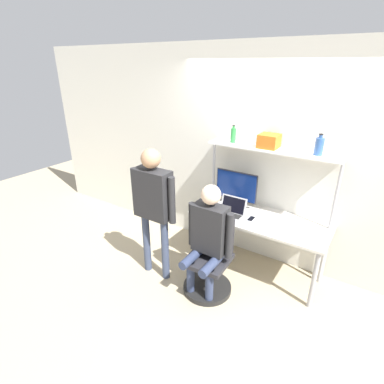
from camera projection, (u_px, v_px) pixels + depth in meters
name	position (u px, v px, depth m)	size (l,w,h in m)	color
ground_plane	(243.00, 285.00, 3.60)	(12.00, 12.00, 0.00)	tan
wall_back	(275.00, 162.00, 3.62)	(8.00, 0.06, 2.70)	silver
desk	(259.00, 224.00, 3.61)	(1.62, 0.68, 0.75)	beige
shelf_unit	(270.00, 167.00, 3.50)	(1.54, 0.27, 1.56)	white
monitor	(236.00, 188.00, 3.80)	(0.55, 0.23, 0.46)	#333338
laptop	(232.00, 210.00, 3.65)	(0.33, 0.21, 0.21)	#BCBCC1
cell_phone	(251.00, 219.00, 3.54)	(0.07, 0.15, 0.01)	silver
office_chair	(209.00, 269.00, 3.45)	(0.56, 0.56, 0.89)	black
person_seated	(208.00, 234.00, 3.21)	(0.54, 0.46, 1.31)	#2D3856
person_standing	(153.00, 199.00, 3.39)	(0.61, 0.22, 1.62)	#38425B
bottle_blue	(319.00, 146.00, 3.12)	(0.09, 0.09, 0.23)	#335999
bottle_green	(233.00, 135.00, 3.62)	(0.06, 0.06, 0.21)	#2D8C3F
storage_box	(269.00, 141.00, 3.40)	(0.22, 0.22, 0.16)	#D1661E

